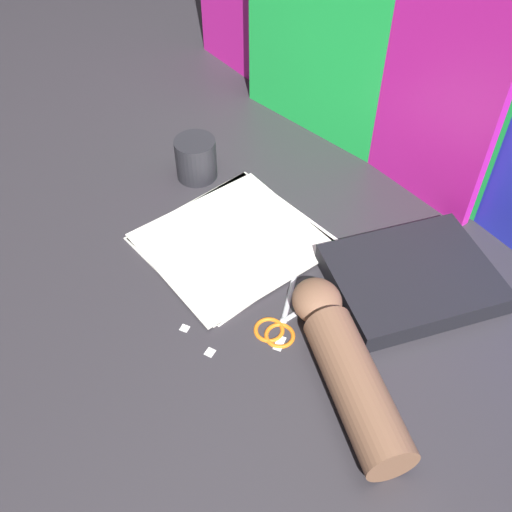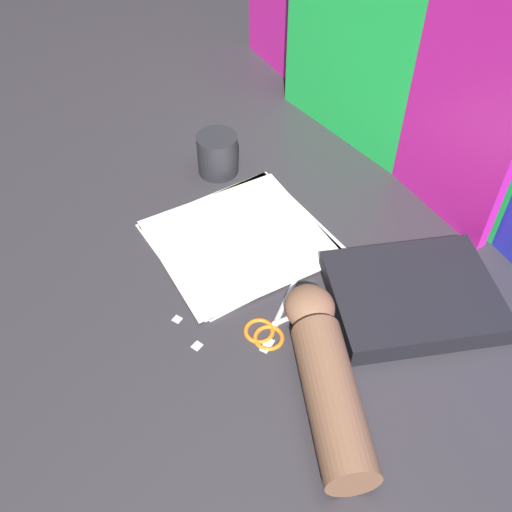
# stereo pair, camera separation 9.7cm
# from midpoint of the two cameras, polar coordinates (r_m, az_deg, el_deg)

# --- Properties ---
(ground_plane) EXTENTS (6.00, 6.00, 0.00)m
(ground_plane) POSITION_cam_midpoint_polar(r_m,az_deg,el_deg) (1.03, -1.28, -1.77)
(ground_plane) COLOR #2D2B30
(backdrop_panel_left) EXTENTS (0.84, 0.06, 0.54)m
(backdrop_panel_left) POSITION_cam_midpoint_polar(r_m,az_deg,el_deg) (1.23, 4.09, 23.06)
(backdrop_panel_left) COLOR #D81E9E
(backdrop_panel_left) RESTS_ON ground_plane
(backdrop_panel_center) EXTENTS (0.86, 0.10, 0.49)m
(backdrop_panel_center) POSITION_cam_midpoint_polar(r_m,az_deg,el_deg) (1.09, 13.81, 16.84)
(backdrop_panel_center) COLOR green
(backdrop_panel_center) RESTS_ON ground_plane
(paper_stack) EXTENTS (0.28, 0.30, 0.01)m
(paper_stack) POSITION_cam_midpoint_polar(r_m,az_deg,el_deg) (1.08, -4.91, 1.35)
(paper_stack) COLOR white
(paper_stack) RESTS_ON ground_plane
(book_closed) EXTENTS (0.29, 0.32, 0.04)m
(book_closed) POSITION_cam_midpoint_polar(r_m,az_deg,el_deg) (1.01, 11.98, -2.23)
(book_closed) COLOR black
(book_closed) RESTS_ON ground_plane
(scissors) EXTENTS (0.12, 0.16, 0.01)m
(scissors) POSITION_cam_midpoint_polar(r_m,az_deg,el_deg) (0.96, -0.38, -6.36)
(scissors) COLOR silver
(scissors) RESTS_ON ground_plane
(hand_forearm) EXTENTS (0.33, 0.20, 0.07)m
(hand_forearm) POSITION_cam_midpoint_polar(r_m,az_deg,el_deg) (0.87, 5.51, -10.68)
(hand_forearm) COLOR brown
(hand_forearm) RESTS_ON ground_plane
(paper_scrap_near) EXTENTS (0.02, 0.02, 0.00)m
(paper_scrap_near) POSITION_cam_midpoint_polar(r_m,az_deg,el_deg) (0.93, -7.42, -9.25)
(paper_scrap_near) COLOR white
(paper_scrap_near) RESTS_ON ground_plane
(paper_scrap_mid) EXTENTS (0.02, 0.02, 0.00)m
(paper_scrap_mid) POSITION_cam_midpoint_polar(r_m,az_deg,el_deg) (0.97, -9.83, -6.81)
(paper_scrap_mid) COLOR white
(paper_scrap_mid) RESTS_ON ground_plane
(paper_scrap_far) EXTENTS (0.02, 0.01, 0.00)m
(paper_scrap_far) POSITION_cam_midpoint_polar(r_m,az_deg,el_deg) (0.99, -5.36, -4.11)
(paper_scrap_far) COLOR white
(paper_scrap_far) RESTS_ON ground_plane
(paper_scrap_side) EXTENTS (0.02, 0.03, 0.00)m
(paper_scrap_side) POSITION_cam_midpoint_polar(r_m,az_deg,el_deg) (0.94, -0.74, -8.48)
(paper_scrap_side) COLOR white
(paper_scrap_side) RESTS_ON ground_plane
(mug) EXTENTS (0.08, 0.08, 0.08)m
(mug) POSITION_cam_midpoint_polar(r_m,az_deg,el_deg) (1.20, -8.08, 9.07)
(mug) COLOR #232328
(mug) RESTS_ON ground_plane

